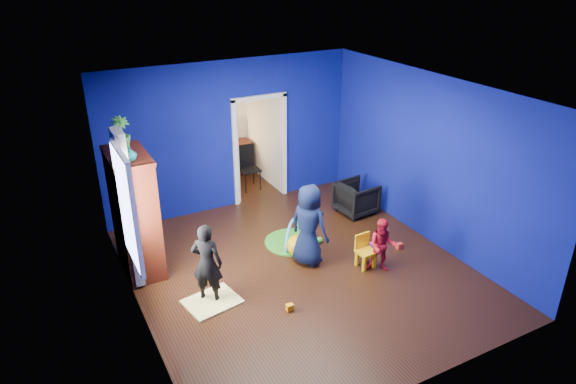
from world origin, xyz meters
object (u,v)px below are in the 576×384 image
study_desk (232,158)px  child_black (207,263)px  play_mat (292,242)px  vase (130,154)px  tv_armoire (135,213)px  kid_chair (366,253)px  hopper_ball (298,246)px  armchair (357,198)px  crt_tv (137,210)px  folding_chair (249,169)px  toddler_red (382,246)px  child_navy (309,225)px

study_desk → child_black: bearing=-116.6°
child_black → play_mat: 2.12m
child_black → vase: (-0.68, 1.02, 1.44)m
play_mat → tv_armoire: bearing=169.7°
child_black → play_mat: child_black is taller
kid_chair → study_desk: 4.67m
hopper_ball → tv_armoire: bearing=160.0°
armchair → crt_tv: crt_tv is taller
folding_chair → toddler_red: bearing=-82.1°
toddler_red → crt_tv: 3.86m
kid_chair → folding_chair: size_ratio=0.54×
vase → kid_chair: (3.21, -1.38, -1.81)m
tv_armoire → study_desk: size_ratio=2.23×
armchair → child_navy: bearing=117.4°
child_navy → kid_chair: child_navy is taller
child_black → hopper_ball: size_ratio=3.24×
study_desk → child_navy: bearing=-95.0°
child_black → toddler_red: bearing=-154.1°
armchair → crt_tv: bearing=84.4°
armchair → play_mat: armchair is taller
tv_armoire → hopper_ball: tv_armoire is taller
hopper_ball → armchair: bearing=25.9°
child_black → tv_armoire: 1.53m
vase → kid_chair: size_ratio=0.40×
armchair → child_black: bearing=105.0°
crt_tv → play_mat: crt_tv is taller
tv_armoire → folding_chair: 3.50m
tv_armoire → study_desk: tv_armoire is taller
armchair → vase: vase is taller
vase → folding_chair: vase is taller
child_navy → kid_chair: bearing=-152.1°
child_navy → folding_chair: bearing=-32.3°
play_mat → crt_tv: bearing=169.6°
hopper_ball → study_desk: 3.87m
toddler_red → tv_armoire: 3.89m
folding_chair → armchair: bearing=-56.0°
child_navy → toddler_red: bearing=-155.6°
armchair → folding_chair: size_ratio=0.76×
child_black → play_mat: (1.84, 0.86, -0.61)m
crt_tv → hopper_ball: crt_tv is taller
study_desk → play_mat: bearing=-95.0°
armchair → child_black: 3.76m
toddler_red → kid_chair: bearing=162.7°
armchair → kid_chair: size_ratio=1.39×
folding_chair → tv_armoire: bearing=-144.5°
armchair → toddler_red: toddler_red is taller
toddler_red → study_desk: toddler_red is taller
tv_armoire → play_mat: (2.52, -0.46, -0.97)m
crt_tv → kid_chair: 3.67m
crt_tv → folding_chair: size_ratio=0.76×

